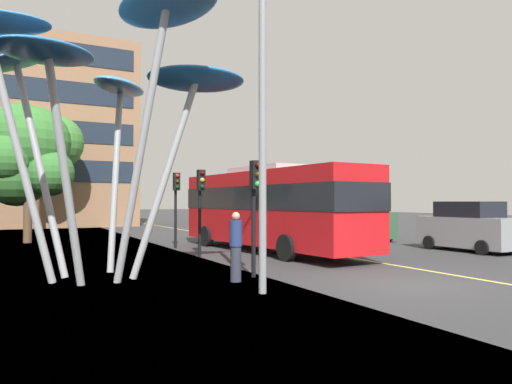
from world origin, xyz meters
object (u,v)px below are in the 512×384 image
object	(u,v)px
traffic_light_kerb_far	(201,194)
car_parked_mid	(469,228)
car_parked_far	(360,220)
street_lamp	(275,59)
traffic_light_kerb_near	(255,193)
red_bus	(268,205)
traffic_light_island_mid	(176,193)
pedestrian	(236,246)
leaf_sculpture	(95,72)

from	to	relation	value
traffic_light_kerb_far	car_parked_mid	distance (m)	11.64
car_parked_far	street_lamp	xyz separation A→B (m)	(-11.49, -10.94, 4.42)
traffic_light_kerb_far	traffic_light_kerb_near	bearing A→B (deg)	-94.03
traffic_light_kerb_far	street_lamp	bearing A→B (deg)	-96.98
red_bus	car_parked_mid	distance (m)	8.74
red_bus	traffic_light_kerb_far	xyz separation A→B (m)	(-3.27, -0.57, 0.46)
traffic_light_island_mid	car_parked_far	size ratio (longest dim) A/B	0.88
red_bus	traffic_light_island_mid	xyz separation A→B (m)	(-3.10, 3.08, 0.52)
traffic_light_kerb_near	traffic_light_island_mid	world-z (taller)	traffic_light_island_mid
traffic_light_kerb_near	car_parked_far	distance (m)	14.12
pedestrian	car_parked_far	bearing A→B (deg)	38.12
leaf_sculpture	traffic_light_island_mid	xyz separation A→B (m)	(4.61, 7.24, -3.22)
red_bus	pedestrian	size ratio (longest dim) A/B	6.29
street_lamp	pedestrian	world-z (taller)	street_lamp
red_bus	car_parked_mid	world-z (taller)	red_bus
traffic_light_kerb_far	traffic_light_island_mid	world-z (taller)	traffic_light_island_mid
leaf_sculpture	car_parked_mid	xyz separation A→B (m)	(15.55, 0.44, -4.71)
leaf_sculpture	street_lamp	distance (m)	5.28
red_bus	street_lamp	bearing A→B (deg)	-117.40
traffic_light_island_mid	pedestrian	size ratio (longest dim) A/B	1.86
traffic_light_island_mid	street_lamp	xyz separation A→B (m)	(-1.10, -11.17, 3.01)
traffic_light_kerb_far	traffic_light_island_mid	bearing A→B (deg)	87.24
red_bus	traffic_light_kerb_near	xyz separation A→B (m)	(-3.65, -5.97, 0.41)
car_parked_far	pedestrian	bearing A→B (deg)	-141.88
leaf_sculpture	traffic_light_island_mid	size ratio (longest dim) A/B	2.48
red_bus	car_parked_far	bearing A→B (deg)	21.33
traffic_light_island_mid	car_parked_mid	xyz separation A→B (m)	(10.95, -6.79, -1.49)
traffic_light_island_mid	street_lamp	size ratio (longest dim) A/B	0.39
car_parked_mid	car_parked_far	distance (m)	6.59
traffic_light_kerb_far	pedestrian	size ratio (longest dim) A/B	1.81
red_bus	traffic_light_kerb_near	size ratio (longest dim) A/B	3.55
street_lamp	pedestrian	size ratio (longest dim) A/B	4.75
traffic_light_island_mid	car_parked_far	world-z (taller)	traffic_light_island_mid
traffic_light_kerb_near	pedestrian	bearing A→B (deg)	-154.23
car_parked_mid	car_parked_far	size ratio (longest dim) A/B	1.12
leaf_sculpture	traffic_light_kerb_far	xyz separation A→B (m)	(4.43, 3.58, -3.28)
traffic_light_island_mid	traffic_light_kerb_far	bearing A→B (deg)	-92.76
traffic_light_kerb_far	car_parked_mid	xyz separation A→B (m)	(11.12, -3.14, -1.43)
traffic_light_kerb_near	street_lamp	xyz separation A→B (m)	(-0.54, -2.12, 3.12)
red_bus	traffic_light_island_mid	distance (m)	4.40
red_bus	car_parked_far	world-z (taller)	red_bus
traffic_light_kerb_far	car_parked_mid	world-z (taller)	traffic_light_kerb_far
traffic_light_kerb_near	traffic_light_kerb_far	bearing A→B (deg)	85.97
traffic_light_kerb_far	car_parked_mid	bearing A→B (deg)	-15.77
street_lamp	red_bus	bearing A→B (deg)	62.60
traffic_light_kerb_near	car_parked_mid	xyz separation A→B (m)	(11.50, 2.26, -1.37)
traffic_light_kerb_far	street_lamp	xyz separation A→B (m)	(-0.92, -7.51, 3.07)
car_parked_mid	red_bus	bearing A→B (deg)	154.67
leaf_sculpture	traffic_light_kerb_near	world-z (taller)	leaf_sculpture
traffic_light_kerb_near	car_parked_mid	size ratio (longest dim) A/B	0.75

